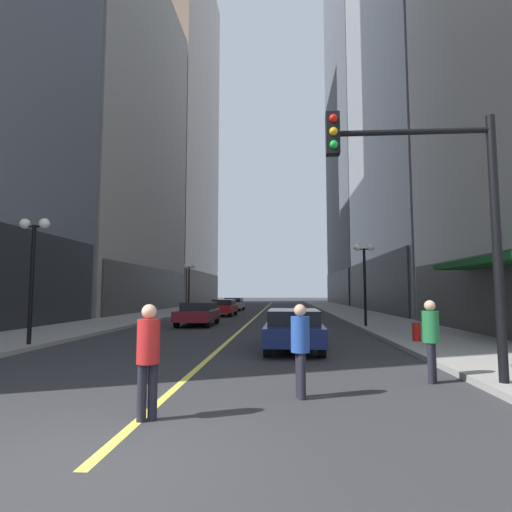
{
  "coord_description": "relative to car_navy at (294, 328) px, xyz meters",
  "views": [
    {
      "loc": [
        2.15,
        -4.32,
        1.9
      ],
      "look_at": [
        0.35,
        22.27,
        4.28
      ],
      "focal_mm": 28.43,
      "sensor_mm": 36.0,
      "label": 1
    }
  ],
  "objects": [
    {
      "name": "sidewalk_right",
      "position": [
        5.77,
        25.69,
        -0.65
      ],
      "size": [
        4.5,
        78.0,
        0.15
      ],
      "primitive_type": "cube",
      "color": "gray",
      "rests_on": "ground"
    },
    {
      "name": "building_right_mid",
      "position": [
        14.91,
        25.19,
        22.69
      ],
      "size": [
        13.98,
        24.0,
        46.97
      ],
      "color": "gray",
      "rests_on": "ground"
    },
    {
      "name": "building_left_far",
      "position": [
        -19.67,
        50.69,
        28.43
      ],
      "size": [
        13.57,
        26.0,
        58.46
      ],
      "color": "gray",
      "rests_on": "ground"
    },
    {
      "name": "building_right_far",
      "position": [
        15.52,
        50.69,
        29.46
      ],
      "size": [
        15.18,
        26.0,
        60.5
      ],
      "color": "#4C515B",
      "rests_on": "ground"
    },
    {
      "name": "sidewalk_left",
      "position": [
        -10.73,
        25.69,
        -0.65
      ],
      "size": [
        4.5,
        78.0,
        0.15
      ],
      "primitive_type": "cube",
      "color": "gray",
      "rests_on": "ground"
    },
    {
      "name": "lane_centre_stripe",
      "position": [
        -2.48,
        25.69,
        -0.72
      ],
      "size": [
        0.16,
        70.0,
        0.01
      ],
      "primitive_type": "cube",
      "color": "#E5D64C",
      "rests_on": "ground"
    },
    {
      "name": "pedestrian_in_green_parka",
      "position": [
        2.78,
        -4.74,
        0.29
      ],
      "size": [
        0.47,
        0.47,
        1.72
      ],
      "color": "black",
      "rests_on": "ground"
    },
    {
      "name": "pedestrian_in_blue_hoodie",
      "position": [
        -0.03,
        -6.15,
        0.25
      ],
      "size": [
        0.41,
        0.41,
        1.68
      ],
      "color": "black",
      "rests_on": "ground"
    },
    {
      "name": "street_lamp_right_mid",
      "position": [
        3.92,
        7.93,
        2.54
      ],
      "size": [
        1.06,
        0.36,
        4.43
      ],
      "color": "black",
      "rests_on": "ground"
    },
    {
      "name": "car_navy",
      "position": [
        0.0,
        0.0,
        0.0
      ],
      "size": [
        1.87,
        4.69,
        1.32
      ],
      "color": "#141E4C",
      "rests_on": "ground"
    },
    {
      "name": "street_lamp_left_far",
      "position": [
        -8.88,
        22.6,
        2.54
      ],
      "size": [
        1.06,
        0.36,
        4.43
      ],
      "color": "black",
      "rests_on": "ground"
    },
    {
      "name": "pedestrian_in_red_jacket",
      "position": [
        -2.36,
        -7.58,
        0.28
      ],
      "size": [
        0.47,
        0.47,
        1.71
      ],
      "color": "black",
      "rests_on": "ground"
    },
    {
      "name": "storefront_awning_right",
      "position": [
        7.22,
        1.76,
        2.27
      ],
      "size": [
        1.6,
        6.68,
        3.12
      ],
      "color": "#144C1E",
      "rests_on": "ground"
    },
    {
      "name": "fire_hydrant_right",
      "position": [
        4.42,
        1.43,
        -0.32
      ],
      "size": [
        0.28,
        0.28,
        0.8
      ],
      "primitive_type": "cylinder",
      "color": "red",
      "rests_on": "ground"
    },
    {
      "name": "traffic_light_near_right",
      "position": [
        2.87,
        -5.32,
        3.02
      ],
      "size": [
        3.43,
        0.35,
        5.65
      ],
      "color": "black",
      "rests_on": "ground"
    },
    {
      "name": "car_red",
      "position": [
        -5.13,
        18.72,
        -0.0
      ],
      "size": [
        1.9,
        4.14,
        1.32
      ],
      "color": "#B21919",
      "rests_on": "ground"
    },
    {
      "name": "car_silver",
      "position": [
        -5.42,
        27.82,
        -0.0
      ],
      "size": [
        2.02,
        4.09,
        1.32
      ],
      "color": "#B7B7BC",
      "rests_on": "ground"
    },
    {
      "name": "car_maroon",
      "position": [
        -5.2,
        9.46,
        0.0
      ],
      "size": [
        1.95,
        4.55,
        1.32
      ],
      "color": "maroon",
      "rests_on": "ground"
    },
    {
      "name": "building_left_mid",
      "position": [
        -18.96,
        25.19,
        16.87
      ],
      "size": [
        12.17,
        24.0,
        35.32
      ],
      "color": "#A8A399",
      "rests_on": "ground"
    },
    {
      "name": "street_lamp_left_near",
      "position": [
        -8.88,
        -0.38,
        2.54
      ],
      "size": [
        1.06,
        0.36,
        4.43
      ],
      "color": "black",
      "rests_on": "ground"
    },
    {
      "name": "ground_plane",
      "position": [
        -2.48,
        25.69,
        -0.72
      ],
      "size": [
        200.0,
        200.0,
        0.0
      ],
      "primitive_type": "plane",
      "color": "#2D2D30"
    }
  ]
}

